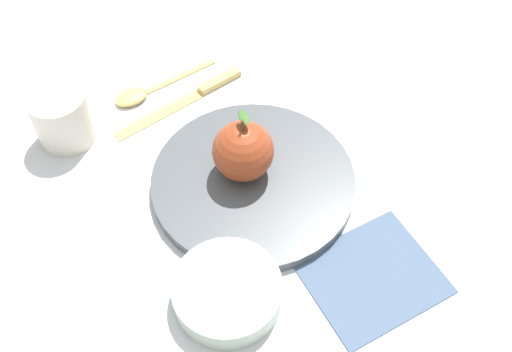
# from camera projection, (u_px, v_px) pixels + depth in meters

# --- Properties ---
(ground_plane) EXTENTS (2.40, 2.40, 0.00)m
(ground_plane) POSITION_uv_depth(u_px,v_px,m) (257.00, 166.00, 0.75)
(ground_plane) COLOR silver
(dinner_plate) EXTENTS (0.26, 0.26, 0.02)m
(dinner_plate) POSITION_uv_depth(u_px,v_px,m) (256.00, 181.00, 0.72)
(dinner_plate) COLOR #4C5156
(dinner_plate) RESTS_ON ground_plane
(apple) EXTENTS (0.08, 0.08, 0.09)m
(apple) POSITION_uv_depth(u_px,v_px,m) (243.00, 151.00, 0.69)
(apple) COLOR #9E3D1E
(apple) RESTS_ON dinner_plate
(side_bowl) EXTENTS (0.12, 0.12, 0.03)m
(side_bowl) POSITION_uv_depth(u_px,v_px,m) (230.00, 291.00, 0.62)
(side_bowl) COLOR #B2C6B2
(side_bowl) RESTS_ON ground_plane
(cup) EXTENTS (0.08, 0.08, 0.07)m
(cup) POSITION_uv_depth(u_px,v_px,m) (61.00, 115.00, 0.75)
(cup) COLOR silver
(cup) RESTS_ON ground_plane
(knife) EXTENTS (0.17, 0.15, 0.01)m
(knife) POSITION_uv_depth(u_px,v_px,m) (192.00, 96.00, 0.82)
(knife) COLOR #D8B766
(knife) RESTS_ON ground_plane
(spoon) EXTENTS (0.13, 0.13, 0.01)m
(spoon) POSITION_uv_depth(u_px,v_px,m) (142.00, 92.00, 0.82)
(spoon) COLOR #D8B766
(spoon) RESTS_ON ground_plane
(linen_napkin) EXTENTS (0.19, 0.19, 0.00)m
(linen_napkin) POSITION_uv_depth(u_px,v_px,m) (372.00, 276.00, 0.65)
(linen_napkin) COLOR slate
(linen_napkin) RESTS_ON ground_plane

